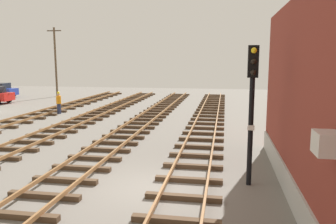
{
  "coord_description": "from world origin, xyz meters",
  "views": [
    {
      "loc": [
        2.39,
        -10.96,
        4.47
      ],
      "look_at": [
        -0.86,
        8.08,
        1.46
      ],
      "focal_mm": 35.79,
      "sensor_mm": 36.0,
      "label": 1
    }
  ],
  "objects": [
    {
      "name": "track_centre",
      "position": [
        -3.33,
        -0.0,
        0.13
      ],
      "size": [
        2.5,
        64.49,
        0.32
      ],
      "color": "#4C3826",
      "rests_on": "ground"
    },
    {
      "name": "ground_plane",
      "position": [
        0.0,
        0.0,
        0.0
      ],
      "size": [
        83.84,
        83.84,
        0.0
      ],
      "primitive_type": "plane",
      "color": "slate"
    },
    {
      "name": "signal_mast",
      "position": [
        3.32,
        0.93,
        3.14
      ],
      "size": [
        0.36,
        0.4,
        4.97
      ],
      "color": "black",
      "rests_on": "ground"
    },
    {
      "name": "track_near_building",
      "position": [
        1.16,
        -0.0,
        0.13
      ],
      "size": [
        2.5,
        64.49,
        0.32
      ],
      "color": "#4C3826",
      "rests_on": "ground"
    },
    {
      "name": "utility_pole_far",
      "position": [
        -18.1,
        27.41,
        4.37
      ],
      "size": [
        1.8,
        0.24,
        8.36
      ],
      "color": "brown",
      "rests_on": "ground"
    },
    {
      "name": "track_worker_foreground",
      "position": [
        -11.33,
        14.92,
        0.93
      ],
      "size": [
        0.4,
        0.4,
        1.87
      ],
      "color": "#262D4C",
      "rests_on": "ground"
    }
  ]
}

